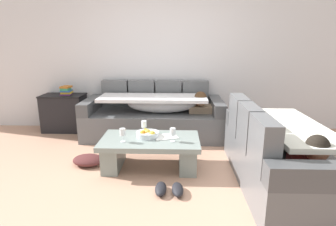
{
  "coord_description": "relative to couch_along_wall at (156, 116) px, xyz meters",
  "views": [
    {
      "loc": [
        0.16,
        -2.78,
        1.53
      ],
      "look_at": [
        0.04,
        1.0,
        0.55
      ],
      "focal_mm": 29.59,
      "sensor_mm": 36.0,
      "label": 1
    }
  ],
  "objects": [
    {
      "name": "side_cabinet",
      "position": [
        -1.62,
        0.23,
        -0.01
      ],
      "size": [
        0.72,
        0.44,
        0.64
      ],
      "color": "black",
      "rests_on": "ground_plane"
    },
    {
      "name": "fruit_bowl",
      "position": [
        -0.01,
        -1.17,
        0.09
      ],
      "size": [
        0.28,
        0.28,
        0.1
      ],
      "color": "silver",
      "rests_on": "coffee_table"
    },
    {
      "name": "ground_plane",
      "position": [
        0.19,
        -1.62,
        -0.33
      ],
      "size": [
        14.0,
        14.0,
        0.0
      ],
      "primitive_type": "plane",
      "color": "tan"
    },
    {
      "name": "open_magazine",
      "position": [
        0.22,
        -1.16,
        0.05
      ],
      "size": [
        0.33,
        0.28,
        0.01
      ],
      "primitive_type": "cube",
      "rotation": [
        0.0,
        0.0,
        0.31
      ],
      "color": "white",
      "rests_on": "coffee_table"
    },
    {
      "name": "wine_glass_far_back",
      "position": [
        -0.07,
        -1.02,
        0.16
      ],
      "size": [
        0.07,
        0.07,
        0.17
      ],
      "color": "silver",
      "rests_on": "coffee_table"
    },
    {
      "name": "coffee_table",
      "position": [
        0.03,
        -1.22,
        -0.09
      ],
      "size": [
        1.2,
        0.68,
        0.38
      ],
      "color": "gray",
      "rests_on": "ground_plane"
    },
    {
      "name": "wine_glass_near_left",
      "position": [
        -0.28,
        -1.34,
        0.16
      ],
      "size": [
        0.07,
        0.07,
        0.17
      ],
      "color": "silver",
      "rests_on": "coffee_table"
    },
    {
      "name": "back_wall",
      "position": [
        0.19,
        0.53,
        1.02
      ],
      "size": [
        9.0,
        0.1,
        2.7
      ],
      "primitive_type": "cube",
      "color": "silver",
      "rests_on": "ground_plane"
    },
    {
      "name": "wine_glass_near_right",
      "position": [
        0.31,
        -1.31,
        0.16
      ],
      "size": [
        0.07,
        0.07,
        0.17
      ],
      "color": "silver",
      "rests_on": "coffee_table"
    },
    {
      "name": "couch_along_wall",
      "position": [
        0.0,
        0.0,
        0.0
      ],
      "size": [
        2.24,
        0.92,
        0.88
      ],
      "color": "#595B5E",
      "rests_on": "ground_plane"
    },
    {
      "name": "crumpled_garment",
      "position": [
        -0.77,
        -1.17,
        -0.27
      ],
      "size": [
        0.45,
        0.39,
        0.12
      ],
      "primitive_type": "ellipsoid",
      "rotation": [
        0.0,
        0.0,
        2.95
      ],
      "color": "#4C2323",
      "rests_on": "ground_plane"
    },
    {
      "name": "couch_near_window",
      "position": [
        1.48,
        -1.58,
        0.0
      ],
      "size": [
        0.92,
        1.89,
        0.88
      ],
      "rotation": [
        0.0,
        0.0,
        1.57
      ],
      "color": "#595B5E",
      "rests_on": "ground_plane"
    },
    {
      "name": "book_stack_on_cabinet",
      "position": [
        -1.55,
        0.23,
        0.38
      ],
      "size": [
        0.2,
        0.21,
        0.15
      ],
      "color": "#72337F",
      "rests_on": "side_cabinet"
    },
    {
      "name": "pair_of_shoes",
      "position": [
        0.28,
        -1.83,
        -0.29
      ],
      "size": [
        0.3,
        0.28,
        0.09
      ],
      "color": "black",
      "rests_on": "ground_plane"
    }
  ]
}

